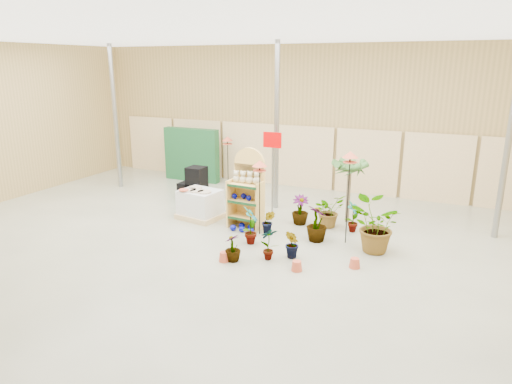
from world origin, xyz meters
TOP-DOWN VIEW (x-y plane):
  - room at (0.00, 0.91)m, footprint 15.20×12.10m
  - display_shelf at (-0.07, 1.85)m, footprint 0.84×0.56m
  - teddy_bears at (-0.04, 1.75)m, footprint 0.72×0.19m
  - gazing_balls_shelf at (-0.07, 1.74)m, footprint 0.72×0.25m
  - gazing_balls_floor at (-0.00, 1.44)m, footprint 0.63×0.39m
  - pallet_stack at (-1.45, 1.84)m, footprint 1.18×1.04m
  - charcoal_planters at (-2.50, 3.23)m, footprint 0.80×0.50m
  - trellis_stock at (-3.80, 5.20)m, footprint 2.00×0.30m
  - offer_sign at (0.10, 2.98)m, footprint 0.50×0.08m
  - bird_table_front at (0.43, 1.42)m, footprint 0.34×0.34m
  - bird_table_right at (2.42, 1.72)m, footprint 0.34×0.34m
  - bird_table_back at (-2.19, 4.81)m, footprint 0.34×0.34m
  - palm at (2.11, 3.15)m, footprint 0.70×0.70m
  - potted_plant_0 at (0.50, 0.77)m, footprint 0.43×0.53m
  - potted_plant_3 at (1.78, 1.56)m, footprint 0.64×0.64m
  - potted_plant_4 at (2.40, 2.47)m, footprint 0.37×0.46m
  - potted_plant_5 at (0.59, 1.57)m, footprint 0.36×0.31m
  - potted_plant_6 at (1.77, 2.61)m, footprint 0.95×0.97m
  - potted_plant_7 at (0.56, -0.21)m, footprint 0.42×0.42m
  - potted_plant_8 at (1.19, 0.17)m, footprint 0.43×0.44m
  - potted_plant_9 at (1.62, 0.41)m, footprint 0.44×0.44m
  - potted_plant_10 at (3.06, 1.45)m, footprint 1.05×0.91m
  - potted_plant_11 at (1.07, 2.48)m, footprint 0.56×0.56m

SIDE VIEW (x-z plane):
  - gazing_balls_floor at x=0.00m, z-range 0.00..0.15m
  - potted_plant_5 at x=0.59m, z-range 0.00..0.57m
  - potted_plant_7 at x=0.56m, z-range 0.00..0.58m
  - potted_plant_9 at x=1.62m, z-range 0.00..0.63m
  - potted_plant_8 at x=1.19m, z-range 0.00..0.70m
  - potted_plant_11 at x=1.07m, z-range 0.00..0.74m
  - pallet_stack at x=-1.45m, z-range -0.02..0.77m
  - potted_plant_4 at x=2.40m, z-range 0.00..0.76m
  - potted_plant_6 at x=1.77m, z-range 0.00..0.83m
  - charcoal_planters at x=-2.50m, z-range -0.08..0.92m
  - potted_plant_3 at x=1.78m, z-range 0.00..0.84m
  - potted_plant_0 at x=0.50m, z-range 0.00..0.88m
  - potted_plant_10 at x=3.06m, z-range 0.00..1.17m
  - gazing_balls_shelf at x=-0.07m, z-range 0.70..0.84m
  - display_shelf at x=-0.07m, z-range -0.08..1.87m
  - trellis_stock at x=-3.80m, z-range 0.00..1.80m
  - teddy_bears at x=-0.04m, z-range 1.09..1.40m
  - palm at x=2.11m, z-range 0.60..2.30m
  - bird_table_back at x=-2.19m, z-range 0.72..2.41m
  - offer_sign at x=0.10m, z-range 0.47..2.67m
  - bird_table_front at x=0.43m, z-range 0.76..2.55m
  - bird_table_right at x=2.42m, z-range 0.90..3.00m
  - room at x=0.00m, z-range -0.14..4.56m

